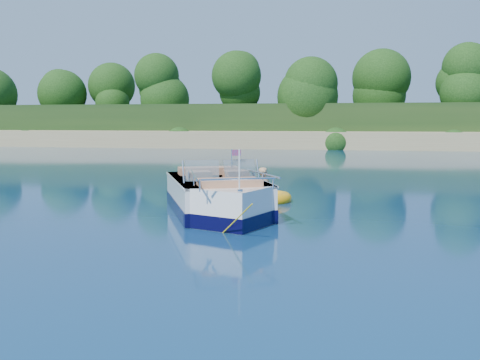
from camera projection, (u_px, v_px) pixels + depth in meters
The scene contains 6 objects.
ground at pixel (341, 239), 11.26m from camera, with size 160.00×160.00×0.00m, color #091B41.
shoreline at pixel (342, 131), 73.42m from camera, with size 170.00×59.00×6.00m.
treeline at pixel (343, 88), 50.68m from camera, with size 150.00×7.12×8.19m.
motorboat at pixel (219, 199), 14.17m from camera, with size 3.86×5.91×2.11m.
tow_tube at pixel (268, 198), 16.48m from camera, with size 1.71×1.71×0.38m.
boy at pixel (266, 201), 16.46m from camera, with size 0.55×0.36×1.50m, color tan.
Camera 1 is at (-0.04, -11.25, 2.49)m, focal length 40.00 mm.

